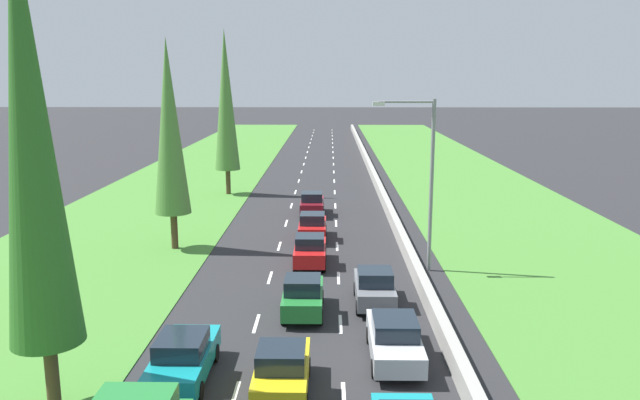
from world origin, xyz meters
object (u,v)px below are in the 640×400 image
object	(u,v)px
red_hatchback_centre_lane	(310,250)
yellow_hatchback_centre_lane	(282,370)
green_hatchback_centre_lane	(303,296)
grey_hatchback_right_lane	(374,287)
street_light_mast	(425,173)
maroon_hatchback_centre_lane	(312,204)
silver_sedan_right_lane	(394,338)
teal_sedan_left_lane	(183,358)
poplar_tree_nearest	(30,132)
poplar_tree_third	(226,101)
poplar_tree_second	(169,128)
red_hatchback_centre_lane_fifth	(313,226)

from	to	relation	value
red_hatchback_centre_lane	yellow_hatchback_centre_lane	bearing A→B (deg)	-91.91
red_hatchback_centre_lane	green_hatchback_centre_lane	bearing A→B (deg)	-90.69
grey_hatchback_right_lane	street_light_mast	world-z (taller)	street_light_mast
maroon_hatchback_centre_lane	grey_hatchback_right_lane	world-z (taller)	same
silver_sedan_right_lane	teal_sedan_left_lane	distance (m)	7.46
teal_sedan_left_lane	yellow_hatchback_centre_lane	bearing A→B (deg)	-14.88
teal_sedan_left_lane	poplar_tree_nearest	xyz separation A→B (m)	(-3.59, -1.85, 7.74)
green_hatchback_centre_lane	red_hatchback_centre_lane	size ratio (longest dim) A/B	1.00
yellow_hatchback_centre_lane	poplar_tree_nearest	xyz separation A→B (m)	(-6.99, -0.94, 7.71)
street_light_mast	poplar_tree_third	bearing A→B (deg)	122.54
red_hatchback_centre_lane	grey_hatchback_right_lane	size ratio (longest dim) A/B	1.00
poplar_tree_nearest	red_hatchback_centre_lane	bearing A→B (deg)	63.50
teal_sedan_left_lane	grey_hatchback_right_lane	bearing A→B (deg)	45.73
maroon_hatchback_centre_lane	grey_hatchback_right_lane	size ratio (longest dim) A/B	1.00
green_hatchback_centre_lane	teal_sedan_left_lane	xyz separation A→B (m)	(-3.79, -6.00, -0.02)
grey_hatchback_right_lane	poplar_tree_second	bearing A→B (deg)	140.86
red_hatchback_centre_lane_fifth	poplar_tree_second	xyz separation A→B (m)	(-8.16, -2.32, 6.38)
green_hatchback_centre_lane	poplar_tree_third	bearing A→B (deg)	105.50
green_hatchback_centre_lane	silver_sedan_right_lane	world-z (taller)	green_hatchback_centre_lane
street_light_mast	green_hatchback_centre_lane	bearing A→B (deg)	-133.99
silver_sedan_right_lane	poplar_tree_third	bearing A→B (deg)	109.20
yellow_hatchback_centre_lane	silver_sedan_right_lane	xyz separation A→B (m)	(3.87, 2.56, -0.02)
yellow_hatchback_centre_lane	grey_hatchback_right_lane	distance (m)	8.76
green_hatchback_centre_lane	red_hatchback_centre_lane_fifth	xyz separation A→B (m)	(0.07, 12.59, 0.00)
yellow_hatchback_centre_lane	red_hatchback_centre_lane_fifth	size ratio (longest dim) A/B	1.00
yellow_hatchback_centre_lane	red_hatchback_centre_lane_fifth	distance (m)	19.50
red_hatchback_centre_lane_fifth	poplar_tree_second	bearing A→B (deg)	-164.09
yellow_hatchback_centre_lane	street_light_mast	xyz separation A→B (m)	(6.43, 13.16, 4.40)
yellow_hatchback_centre_lane	red_hatchback_centre_lane	distance (m)	14.02
teal_sedan_left_lane	silver_sedan_right_lane	bearing A→B (deg)	12.84
red_hatchback_centre_lane_fifth	poplar_tree_nearest	size ratio (longest dim) A/B	0.26
yellow_hatchback_centre_lane	teal_sedan_left_lane	bearing A→B (deg)	165.12
silver_sedan_right_lane	poplar_tree_second	world-z (taller)	poplar_tree_second
silver_sedan_right_lane	poplar_tree_nearest	xyz separation A→B (m)	(-10.85, -3.51, 7.74)
teal_sedan_left_lane	poplar_tree_third	distance (m)	34.82
teal_sedan_left_lane	poplar_tree_nearest	bearing A→B (deg)	-152.72
poplar_tree_second	green_hatchback_centre_lane	bearing A→B (deg)	-51.76
silver_sedan_right_lane	street_light_mast	xyz separation A→B (m)	(2.56, 10.60, 4.42)
grey_hatchback_right_lane	poplar_tree_second	distance (m)	15.83
silver_sedan_right_lane	street_light_mast	size ratio (longest dim) A/B	0.50
silver_sedan_right_lane	red_hatchback_centre_lane	world-z (taller)	red_hatchback_centre_lane
yellow_hatchback_centre_lane	poplar_tree_second	bearing A→B (deg)	114.18
teal_sedan_left_lane	poplar_tree_third	world-z (taller)	poplar_tree_third
poplar_tree_second	street_light_mast	size ratio (longest dim) A/B	1.37
poplar_tree_third	street_light_mast	xyz separation A→B (m)	(13.76, -21.56, -2.87)
yellow_hatchback_centre_lane	silver_sedan_right_lane	bearing A→B (deg)	33.53
red_hatchback_centre_lane	grey_hatchback_right_lane	bearing A→B (deg)	-62.88
red_hatchback_centre_lane_fifth	street_light_mast	distance (m)	9.75
yellow_hatchback_centre_lane	grey_hatchback_right_lane	world-z (taller)	same
maroon_hatchback_centre_lane	street_light_mast	size ratio (longest dim) A/B	0.43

